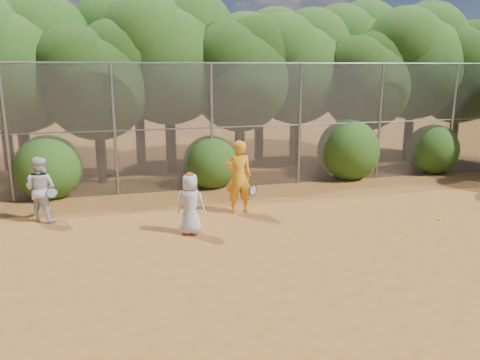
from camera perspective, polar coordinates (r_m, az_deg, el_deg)
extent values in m
plane|color=#925421|center=(10.21, 9.17, -8.88)|extent=(80.00, 80.00, 0.00)
cylinder|color=gray|center=(15.02, -26.59, 4.99)|extent=(0.09, 0.09, 4.00)
cylinder|color=gray|center=(14.71, -15.05, 5.81)|extent=(0.09, 0.09, 4.00)
cylinder|color=gray|center=(15.00, -3.46, 6.39)|extent=(0.09, 0.09, 4.00)
cylinder|color=gray|center=(15.86, 7.30, 6.70)|extent=(0.09, 0.09, 4.00)
cylinder|color=gray|center=(17.21, 16.66, 6.78)|extent=(0.09, 0.09, 4.00)
cylinder|color=gray|center=(18.95, 24.49, 6.71)|extent=(0.09, 0.09, 4.00)
cylinder|color=gray|center=(15.11, 0.26, 14.07)|extent=(20.00, 0.05, 0.05)
cylinder|color=gray|center=(15.23, 0.26, 6.52)|extent=(20.00, 0.04, 0.04)
cube|color=slate|center=(15.23, 0.26, 6.52)|extent=(20.00, 0.02, 4.00)
cylinder|color=black|center=(17.55, -24.77, 3.78)|extent=(0.38, 0.38, 2.52)
sphere|color=#254C13|center=(17.36, -25.60, 11.82)|extent=(4.03, 4.03, 4.03)
sphere|color=#254C13|center=(17.65, -23.04, 15.36)|extent=(3.23, 3.23, 3.23)
cylinder|color=black|center=(16.63, -16.60, 3.37)|extent=(0.36, 0.36, 2.17)
sphere|color=black|center=(16.41, -17.11, 10.69)|extent=(3.47, 3.47, 3.47)
sphere|color=black|center=(16.74, -14.84, 13.86)|extent=(2.78, 2.78, 2.78)
sphere|color=black|center=(16.17, -19.52, 12.95)|extent=(2.60, 2.60, 2.60)
cylinder|color=black|center=(17.68, -8.44, 5.17)|extent=(0.39, 0.39, 2.66)
sphere|color=#254C13|center=(17.49, -8.74, 13.65)|extent=(4.26, 4.26, 4.26)
sphere|color=#254C13|center=(18.07, -6.22, 17.09)|extent=(3.40, 3.40, 3.40)
sphere|color=#254C13|center=(17.13, -11.31, 16.40)|extent=(3.19, 3.19, 3.19)
cylinder|color=black|center=(17.58, -0.05, 4.64)|extent=(0.37, 0.37, 2.27)
sphere|color=black|center=(17.37, -0.05, 11.92)|extent=(3.64, 3.64, 3.64)
sphere|color=black|center=(17.92, 1.97, 14.87)|extent=(2.91, 2.91, 2.91)
sphere|color=black|center=(16.95, -1.95, 14.33)|extent=(2.73, 2.73, 2.73)
cylinder|color=black|center=(19.09, 6.64, 5.53)|extent=(0.38, 0.38, 2.45)
sphere|color=#254C13|center=(18.91, 6.84, 12.75)|extent=(3.92, 3.92, 3.92)
sphere|color=#254C13|center=(19.58, 8.70, 15.59)|extent=(3.14, 3.14, 3.14)
sphere|color=#254C13|center=(18.40, 5.20, 15.21)|extent=(2.94, 2.94, 2.94)
cylinder|color=black|center=(19.29, 14.67, 4.74)|extent=(0.36, 0.36, 2.10)
sphere|color=black|center=(19.10, 15.04, 10.84)|extent=(3.36, 3.36, 3.36)
sphere|color=black|center=(19.72, 16.45, 13.27)|extent=(2.69, 2.69, 2.69)
sphere|color=black|center=(18.58, 13.95, 12.92)|extent=(2.52, 2.52, 2.52)
cylinder|color=black|center=(21.09, 19.87, 5.76)|extent=(0.39, 0.39, 2.59)
sphere|color=#254C13|center=(20.93, 20.44, 12.65)|extent=(4.14, 4.14, 4.14)
sphere|color=#254C13|center=(21.77, 21.88, 15.28)|extent=(3.32, 3.32, 3.32)
sphere|color=#254C13|center=(20.28, 19.42, 15.08)|extent=(3.11, 3.11, 3.11)
cylinder|color=black|center=(22.07, 24.58, 5.29)|extent=(0.37, 0.37, 2.31)
sphere|color=black|center=(21.90, 25.17, 11.15)|extent=(3.70, 3.70, 3.70)
sphere|color=black|center=(22.66, 26.28, 13.42)|extent=(2.96, 2.96, 2.96)
sphere|color=black|center=(21.28, 24.49, 13.18)|extent=(2.77, 2.77, 2.77)
cylinder|color=black|center=(19.97, -26.55, 4.79)|extent=(0.39, 0.39, 2.62)
sphere|color=#254C13|center=(20.09, -25.02, 15.40)|extent=(3.36, 3.36, 3.36)
cylinder|color=black|center=(19.76, -12.09, 6.10)|extent=(0.40, 0.40, 2.80)
sphere|color=#254C13|center=(19.61, -12.50, 14.07)|extent=(4.48, 4.48, 4.48)
sphere|color=#254C13|center=(20.17, -10.07, 17.35)|extent=(3.58, 3.58, 3.58)
sphere|color=#254C13|center=(19.29, -15.01, 16.62)|extent=(3.36, 3.36, 3.36)
cylinder|color=black|center=(20.26, 2.33, 6.17)|extent=(0.38, 0.38, 2.52)
sphere|color=#254C13|center=(20.09, 2.40, 13.17)|extent=(4.03, 4.03, 4.03)
sphere|color=#254C13|center=(20.74, 4.30, 15.94)|extent=(3.23, 3.23, 3.23)
sphere|color=#254C13|center=(19.61, 0.65, 15.53)|extent=(3.02, 3.02, 3.02)
cylinder|color=black|center=(22.51, 12.96, 6.85)|extent=(0.40, 0.40, 2.73)
sphere|color=#254C13|center=(22.37, 13.33, 13.67)|extent=(4.37, 4.37, 4.37)
sphere|color=#254C13|center=(23.21, 14.95, 16.26)|extent=(3.49, 3.49, 3.49)
sphere|color=#254C13|center=(21.76, 12.03, 16.05)|extent=(3.28, 3.28, 3.28)
sphere|color=#254C13|center=(15.30, -22.32, 1.74)|extent=(2.00, 2.00, 2.00)
sphere|color=#254C13|center=(15.46, -3.62, 2.48)|extent=(1.80, 1.80, 1.80)
sphere|color=#254C13|center=(17.10, 13.06, 3.91)|extent=(2.20, 2.20, 2.20)
sphere|color=#254C13|center=(19.00, 22.44, 3.71)|extent=(1.90, 1.90, 1.90)
imported|color=orange|center=(12.58, -0.18, 0.38)|extent=(0.74, 0.49, 2.00)
torus|color=black|center=(12.57, 1.60, -1.27)|extent=(0.28, 0.19, 0.30)
cylinder|color=black|center=(12.71, 0.85, -1.13)|extent=(0.18, 0.26, 0.04)
imported|color=silver|center=(11.09, -6.05, -2.93)|extent=(0.85, 0.74, 1.47)
ellipsoid|color=red|center=(10.91, -6.14, 0.57)|extent=(0.22, 0.22, 0.13)
sphere|color=yellow|center=(10.91, -4.35, -2.53)|extent=(0.07, 0.07, 0.07)
imported|color=silver|center=(12.98, -23.13, -1.02)|extent=(1.02, 0.94, 1.69)
torus|color=black|center=(12.66, -21.95, -1.47)|extent=(0.32, 0.22, 0.27)
cylinder|color=black|center=(12.86, -21.72, -1.77)|extent=(0.06, 0.25, 0.18)
sphere|color=yellow|center=(13.57, 17.11, -3.47)|extent=(0.07, 0.07, 0.07)
sphere|color=yellow|center=(11.70, 19.75, -6.39)|extent=(0.07, 0.07, 0.07)
sphere|color=yellow|center=(13.22, 23.12, -4.43)|extent=(0.07, 0.07, 0.07)
sphere|color=yellow|center=(11.29, 6.93, -6.40)|extent=(0.07, 0.07, 0.07)
sphere|color=yellow|center=(13.51, 12.48, -3.25)|extent=(0.07, 0.07, 0.07)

